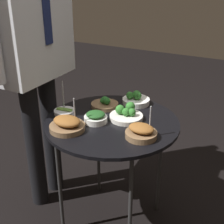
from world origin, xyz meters
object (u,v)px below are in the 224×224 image
bowl_spinach_front_right (96,118)px  bowl_broccoli_mid_right (136,100)px  serving_cart (112,128)px  bowl_roast_front_center (141,132)px  bowl_asparagus_far_rim (65,111)px  bowl_broccoli_front_left (105,104)px  bowl_broccoli_mid_left (126,114)px  waiter_figure (32,36)px  bowl_roast_near_rim (67,124)px

bowl_spinach_front_right → bowl_broccoli_mid_right: bowl_broccoli_mid_right is taller
serving_cart → bowl_broccoli_mid_right: bearing=-4.5°
bowl_roast_front_center → bowl_asparagus_far_rim: (0.05, 0.47, -0.01)m
serving_cart → bowl_broccoli_front_left: size_ratio=4.50×
bowl_broccoli_mid_left → waiter_figure: 0.66m
bowl_spinach_front_right → bowl_broccoli_front_left: bearing=14.7°
bowl_broccoli_mid_left → bowl_roast_near_rim: size_ratio=1.00×
bowl_broccoli_mid_left → bowl_roast_front_center: bearing=-135.3°
bowl_broccoli_mid_right → bowl_asparagus_far_rim: (-0.30, 0.29, -0.01)m
bowl_spinach_front_right → bowl_broccoli_front_left: size_ratio=0.77×
bowl_broccoli_front_left → bowl_roast_near_rim: (-0.32, 0.03, 0.01)m
bowl_roast_front_center → bowl_broccoli_front_left: bowl_roast_front_center is taller
bowl_broccoli_front_left → bowl_roast_near_rim: bearing=174.4°
bowl_spinach_front_right → bowl_roast_near_rim: size_ratio=0.69×
bowl_roast_front_center → bowl_broccoli_mid_right: size_ratio=0.98×
bowl_spinach_front_right → bowl_roast_front_center: 0.27m
bowl_broccoli_mid_left → bowl_roast_front_center: bowl_roast_front_center is taller
bowl_broccoli_mid_left → bowl_broccoli_mid_right: (0.20, 0.03, 0.00)m
serving_cart → bowl_roast_near_rim: bowl_roast_near_rim is taller
bowl_broccoli_front_left → bowl_asparagus_far_rim: bowl_asparagus_far_rim is taller
bowl_spinach_front_right → bowl_broccoli_front_left: bowl_broccoli_front_left is taller
bowl_broccoli_front_left → bowl_roast_front_center: bearing=-125.3°
bowl_roast_front_center → bowl_broccoli_front_left: (0.22, 0.32, -0.01)m
bowl_roast_front_center → bowl_asparagus_far_rim: 0.47m
bowl_roast_front_center → bowl_broccoli_front_left: 0.39m
bowl_asparagus_far_rim → waiter_figure: 0.44m
bowl_spinach_front_right → bowl_broccoli_mid_left: bearing=-48.2°
serving_cart → bowl_broccoli_mid_left: 0.11m
bowl_spinach_front_right → waiter_figure: size_ratio=0.07×
bowl_spinach_front_right → bowl_roast_near_rim: (-0.14, 0.08, 0.00)m
bowl_spinach_front_right → bowl_asparagus_far_rim: bearing=87.3°
bowl_broccoli_front_left → waiter_figure: bearing=107.4°
bowl_asparagus_far_rim → serving_cart: bearing=-81.0°
bowl_broccoli_front_left → waiter_figure: 0.54m
serving_cart → bowl_spinach_front_right: bowl_spinach_front_right is taller
serving_cart → bowl_broccoli_front_left: bearing=40.9°
bowl_roast_front_center → bowl_asparagus_far_rim: bowl_asparagus_far_rim is taller
bowl_broccoli_front_left → bowl_broccoli_mid_right: bowl_broccoli_mid_right is taller
serving_cart → bowl_spinach_front_right: 0.11m
bowl_spinach_front_right → bowl_roast_front_center: size_ratio=0.77×
bowl_spinach_front_right → bowl_asparagus_far_rim: bowl_asparagus_far_rim is taller
serving_cart → waiter_figure: bearing=88.2°
bowl_broccoli_mid_right → bowl_roast_near_rim: bearing=159.3°
bowl_broccoli_mid_right → serving_cart: bearing=175.5°
bowl_broccoli_mid_left → bowl_spinach_front_right: bearing=131.8°
serving_cart → bowl_broccoli_mid_right: 0.27m
waiter_figure → bowl_broccoli_mid_right: bearing=-64.9°
bowl_broccoli_front_left → bowl_asparagus_far_rim: bearing=139.3°
serving_cart → bowl_roast_near_rim: size_ratio=4.01×
serving_cart → bowl_broccoli_front_left: bowl_broccoli_front_left is taller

